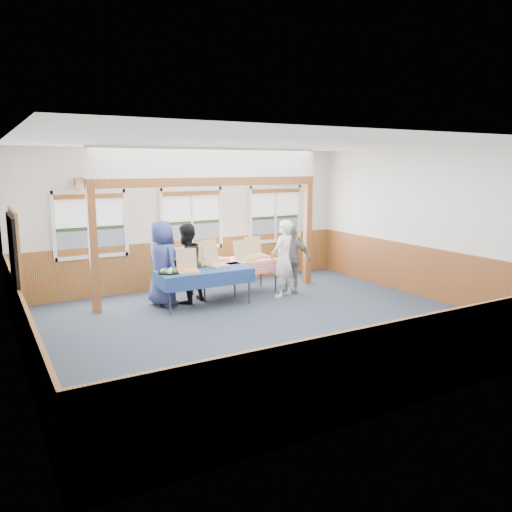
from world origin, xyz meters
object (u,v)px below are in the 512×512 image
Objects in this scene: table_left at (204,272)px; woman_white at (283,259)px; table_right at (234,262)px; man_blue at (162,263)px; person_grey at (290,258)px; woman_black at (186,264)px.

woman_white reaches higher than table_left.
table_right is 1.16× the size of man_blue.
man_blue reaches higher than person_grey.
man_blue is 1.13× the size of person_grey.
table_left is 1.34× the size of person_grey.
woman_white is at bearing -36.42° from table_right.
woman_black is 0.49m from man_blue.
woman_black is 2.38m from person_grey.
woman_white is (0.79, -0.78, 0.14)m from table_right.
person_grey is at bearing -166.58° from woman_white.
man_blue reaches higher than table_right.
woman_white reaches higher than person_grey.
woman_black is at bearing 143.84° from table_left.
woman_white is 1.09× the size of person_grey.
woman_white is 0.46m from person_grey.
man_blue is (-2.49, 0.66, 0.03)m from woman_white.
table_right is 1.24m from woman_black.
table_right is (0.99, 0.59, 0.00)m from table_left.
table_left is 0.87m from man_blue.
person_grey is at bearing -15.46° from table_right.
person_grey is (2.36, -0.31, -0.05)m from woman_black.
table_right is 1.26m from person_grey.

